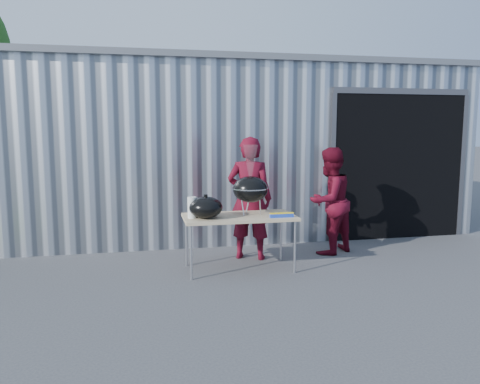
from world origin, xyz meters
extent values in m
plane|color=#3F3F41|center=(0.00, 0.00, 0.00)|extent=(80.00, 80.00, 0.00)
cube|color=silver|center=(0.80, 4.70, 1.50)|extent=(8.00, 6.00, 3.00)
cube|color=slate|center=(0.80, 4.70, 3.05)|extent=(8.20, 6.20, 0.10)
cube|color=black|center=(3.30, 2.27, 1.25)|extent=(2.40, 1.20, 2.50)
cube|color=#4C4C51|center=(3.30, 1.70, 2.55)|extent=(2.52, 0.08, 0.10)
cube|color=tan|center=(0.19, 0.42, 0.73)|extent=(1.50, 0.75, 0.04)
cylinder|color=silver|center=(-0.50, 0.11, 0.35)|extent=(0.03, 0.03, 0.71)
cylinder|color=silver|center=(0.88, 0.11, 0.35)|extent=(0.03, 0.03, 0.71)
cylinder|color=silver|center=(-0.50, 0.74, 0.35)|extent=(0.03, 0.03, 0.71)
cylinder|color=silver|center=(0.88, 0.74, 0.35)|extent=(0.03, 0.03, 0.71)
ellipsoid|color=black|center=(0.35, 0.48, 1.10)|extent=(0.48, 0.48, 0.36)
cylinder|color=silver|center=(0.35, 0.48, 1.11)|extent=(0.49, 0.49, 0.02)
cylinder|color=silver|center=(0.35, 0.48, 1.12)|extent=(0.46, 0.46, 0.01)
cylinder|color=silver|center=(0.35, 0.62, 0.87)|extent=(0.02, 0.02, 0.24)
cylinder|color=silver|center=(0.23, 0.41, 0.87)|extent=(0.02, 0.02, 0.24)
cylinder|color=silver|center=(0.48, 0.41, 0.87)|extent=(0.02, 0.02, 0.24)
cylinder|color=#D16D4B|center=(0.21, 0.48, 1.14)|extent=(0.02, 0.14, 0.02)
cylinder|color=#D16D4B|center=(0.26, 0.48, 1.14)|extent=(0.02, 0.14, 0.02)
cylinder|color=#D16D4B|center=(0.31, 0.48, 1.14)|extent=(0.02, 0.14, 0.02)
cylinder|color=#D16D4B|center=(0.35, 0.48, 1.14)|extent=(0.02, 0.14, 0.02)
cylinder|color=#D16D4B|center=(0.40, 0.48, 1.14)|extent=(0.02, 0.14, 0.02)
cylinder|color=#D16D4B|center=(0.45, 0.48, 1.14)|extent=(0.02, 0.14, 0.02)
cylinder|color=#D16D4B|center=(0.50, 0.48, 1.14)|extent=(0.02, 0.14, 0.02)
cone|color=silver|center=(0.35, 0.48, 1.42)|extent=(0.20, 0.20, 0.55)
ellipsoid|color=black|center=(-0.28, 0.32, 0.89)|extent=(0.44, 0.44, 0.29)
cylinder|color=black|center=(-0.28, 0.32, 1.05)|extent=(0.05, 0.05, 0.03)
cylinder|color=white|center=(-0.45, 0.37, 0.89)|extent=(0.12, 0.12, 0.28)
cube|color=white|center=(-0.36, 0.66, 0.80)|extent=(0.20, 0.15, 0.10)
cube|color=#1B3EB5|center=(0.71, 0.17, 0.78)|extent=(0.32, 0.05, 0.05)
cube|color=yellow|center=(0.71, 0.17, 0.81)|extent=(0.32, 0.05, 0.01)
imported|color=#510918|center=(0.45, 0.95, 0.90)|extent=(0.77, 0.65, 1.81)
imported|color=#510918|center=(1.72, 0.98, 0.82)|extent=(1.00, 0.93, 1.64)
camera|label=1|loc=(-1.10, -5.66, 1.91)|focal=35.00mm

